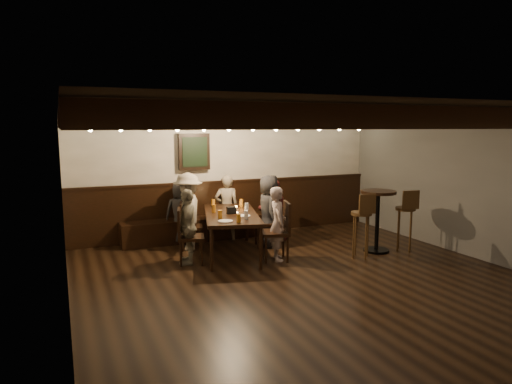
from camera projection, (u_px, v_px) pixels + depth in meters
name	position (u px, v px, depth m)	size (l,w,h in m)	color
room	(240.00, 192.00, 8.24)	(7.00, 7.00, 7.00)	black
dining_table	(231.00, 217.00, 8.00)	(1.38, 2.14, 0.74)	black
chair_left_near	(190.00, 235.00, 8.40)	(0.49, 0.49, 0.87)	black
chair_left_far	(190.00, 247.00, 7.51)	(0.52, 0.52, 0.92)	black
chair_right_near	(267.00, 231.00, 8.59)	(0.53, 0.53, 0.94)	black
chair_right_far	(276.00, 242.00, 7.71)	(0.56, 0.56, 0.99)	black
person_bench_left	(181.00, 212.00, 8.77)	(0.59, 0.39, 1.21)	#2B2B2E
person_bench_centre	(227.00, 208.00, 9.03)	(0.48, 0.31, 1.31)	gray
person_bench_right	(273.00, 210.00, 9.01)	(0.59, 0.46, 1.21)	maroon
person_left_near	(188.00, 211.00, 8.33)	(0.91, 0.53, 1.42)	gray
person_left_far	(188.00, 227.00, 7.46)	(0.73, 0.30, 1.24)	gray
person_right_near	(269.00, 211.00, 8.54)	(0.66, 0.43, 1.36)	#252527
person_right_far	(278.00, 224.00, 7.67)	(0.46, 0.30, 1.25)	#A4908A
pint_a	(213.00, 203.00, 8.63)	(0.07, 0.07, 0.14)	#BF7219
pint_b	(241.00, 203.00, 8.65)	(0.07, 0.07, 0.14)	#BF7219
pint_c	(214.00, 209.00, 8.04)	(0.07, 0.07, 0.14)	#BF7219
pint_d	(247.00, 207.00, 8.22)	(0.07, 0.07, 0.14)	silver
pint_e	(220.00, 214.00, 7.51)	(0.07, 0.07, 0.14)	#BF7219
pint_f	(246.00, 215.00, 7.47)	(0.07, 0.07, 0.14)	silver
pint_g	(239.00, 218.00, 7.20)	(0.07, 0.07, 0.14)	#BF7219
plate_near	(225.00, 221.00, 7.28)	(0.24, 0.24, 0.01)	white
plate_far	(243.00, 216.00, 7.72)	(0.24, 0.24, 0.01)	white
condiment_caddy	(231.00, 210.00, 7.93)	(0.15, 0.10, 0.12)	black
candle	(236.00, 209.00, 8.30)	(0.05, 0.05, 0.05)	beige
high_top_table	(378.00, 212.00, 8.17)	(0.63, 0.63, 1.11)	black
bar_stool_left	(361.00, 234.00, 7.83)	(0.36, 0.37, 1.13)	#3C2813
bar_stool_right	(405.00, 228.00, 8.26)	(0.37, 0.39, 1.13)	#3C2813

